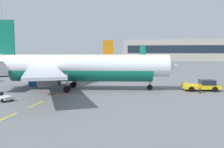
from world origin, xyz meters
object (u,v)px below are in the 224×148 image
object	(u,v)px
airliner_foreground	(78,67)
uld_cargo_container	(34,82)
airliner_far_center	(76,60)
pushback_tug	(202,85)
apron_light_mast_near	(1,20)
ground_crew_worker	(200,87)
airliner_far_right	(127,58)
fuel_service_truck	(8,71)

from	to	relation	value
airliner_foreground	uld_cargo_container	world-z (taller)	airliner_foreground
airliner_far_center	uld_cargo_container	size ratio (longest dim) A/B	17.06
airliner_foreground	uld_cargo_container	size ratio (longest dim) A/B	19.93
pushback_tug	apron_light_mast_near	bearing A→B (deg)	150.54
ground_crew_worker	apron_light_mast_near	distance (m)	74.75
airliner_far_right	apron_light_mast_near	size ratio (longest dim) A/B	0.83
airliner_foreground	pushback_tug	world-z (taller)	airliner_foreground
pushback_tug	airliner_far_right	distance (m)	82.39
airliner_far_right	uld_cargo_container	bearing A→B (deg)	-96.03
airliner_foreground	airliner_far_right	bearing A→B (deg)	91.12
airliner_far_right	apron_light_mast_near	world-z (taller)	apron_light_mast_near
fuel_service_truck	apron_light_mast_near	world-z (taller)	apron_light_mast_near
ground_crew_worker	apron_light_mast_near	world-z (taller)	apron_light_mast_near
pushback_tug	ground_crew_worker	bearing A→B (deg)	-106.16
airliner_far_center	uld_cargo_container	world-z (taller)	airliner_far_center
airliner_far_right	ground_crew_worker	world-z (taller)	airliner_far_right
fuel_service_truck	airliner_foreground	bearing A→B (deg)	-34.23
uld_cargo_container	apron_light_mast_near	world-z (taller)	apron_light_mast_near
apron_light_mast_near	airliner_far_center	bearing A→B (deg)	8.19
airliner_foreground	fuel_service_truck	bearing A→B (deg)	145.77
pushback_tug	apron_light_mast_near	xyz separation A→B (m)	(-62.74, 35.43, 16.99)
airliner_far_center	fuel_service_truck	distance (m)	27.09
airliner_far_right	apron_light_mast_near	distance (m)	61.04
airliner_foreground	pushback_tug	xyz separation A→B (m)	(21.20, 3.07, -3.05)
airliner_foreground	uld_cargo_container	xyz separation A→B (m)	(-10.00, 2.79, -3.15)
airliner_foreground	ground_crew_worker	distance (m)	20.57
airliner_foreground	airliner_far_center	bearing A→B (deg)	109.78
uld_cargo_container	airliner_far_right	bearing A→B (deg)	83.97
airliner_far_right	ground_crew_worker	bearing A→B (deg)	-75.02
apron_light_mast_near	airliner_foreground	bearing A→B (deg)	-42.83
airliner_foreground	fuel_service_truck	world-z (taller)	airliner_foreground
airliner_foreground	pushback_tug	size ratio (longest dim) A/B	5.50
airliner_foreground	fuel_service_truck	size ratio (longest dim) A/B	4.83
airliner_foreground	airliner_far_center	distance (m)	44.95
pushback_tug	apron_light_mast_near	size ratio (longest dim) A/B	0.22
airliner_foreground	ground_crew_worker	xyz separation A→B (m)	(20.35, 0.15, -2.98)
airliner_far_center	airliner_far_right	size ratio (longest dim) A/B	1.22
airliner_far_right	uld_cargo_container	world-z (taller)	airliner_far_right
ground_crew_worker	fuel_service_truck	bearing A→B (deg)	159.49
airliner_far_center	ground_crew_worker	world-z (taller)	airliner_far_center
airliner_foreground	apron_light_mast_near	world-z (taller)	apron_light_mast_near
airliner_foreground	pushback_tug	distance (m)	21.64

